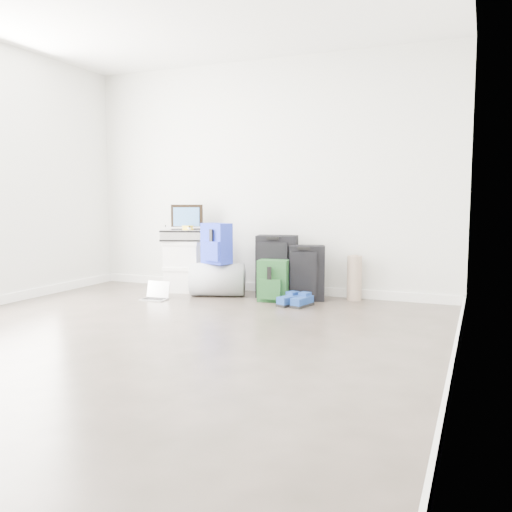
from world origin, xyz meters
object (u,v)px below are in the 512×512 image
at_px(laptop, 156,295).
at_px(duffel_bag, 218,280).
at_px(large_suitcase, 277,266).
at_px(carry_on, 306,273).
at_px(briefcase, 183,235).
at_px(boxes_stack, 183,266).

bearing_deg(laptop, duffel_bag, 37.80).
relative_size(duffel_bag, laptop, 2.15).
distance_m(large_suitcase, carry_on, 0.38).
bearing_deg(carry_on, large_suitcase, 151.78).
xyz_separation_m(briefcase, duffel_bag, (0.52, -0.12, -0.49)).
height_order(boxes_stack, briefcase, briefcase).
relative_size(large_suitcase, laptop, 2.46).
height_order(carry_on, laptop, carry_on).
xyz_separation_m(boxes_stack, duffel_bag, (0.52, -0.12, -0.12)).
relative_size(boxes_stack, laptop, 2.14).
bearing_deg(boxes_stack, large_suitcase, -10.30).
bearing_deg(briefcase, carry_on, -18.12).
bearing_deg(carry_on, laptop, -177.42).
height_order(boxes_stack, duffel_bag, boxes_stack).
xyz_separation_m(duffel_bag, carry_on, (1.01, 0.14, 0.11)).
distance_m(briefcase, large_suitcase, 1.21).
distance_m(boxes_stack, briefcase, 0.37).
distance_m(boxes_stack, carry_on, 1.53).
xyz_separation_m(duffel_bag, large_suitcase, (0.64, 0.20, 0.16)).
height_order(briefcase, carry_on, briefcase).
relative_size(large_suitcase, carry_on, 1.16).
relative_size(briefcase, duffel_bag, 0.78).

